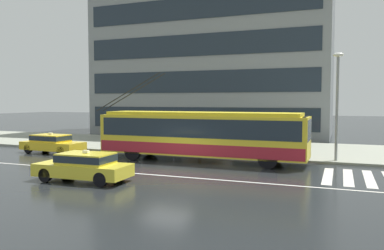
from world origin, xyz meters
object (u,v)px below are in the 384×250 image
at_px(taxi_queued_behind_bus, 52,143).
at_px(pedestrian_approaching_curb, 196,135).
at_px(pedestrian_walking_past, 199,130).
at_px(trolleybus, 201,134).
at_px(taxi_oncoming_near, 84,165).
at_px(street_lamp, 337,97).
at_px(bus_shelter, 204,122).
at_px(pedestrian_waiting_by_pole, 291,139).
at_px(pedestrian_at_shelter, 229,137).

xyz_separation_m(taxi_queued_behind_bus, pedestrian_approaching_curb, (8.74, 4.77, 0.41)).
bearing_deg(pedestrian_walking_past, trolleybus, -67.30).
relative_size(taxi_oncoming_near, street_lamp, 0.70).
height_order(pedestrian_approaching_curb, street_lamp, street_lamp).
bearing_deg(bus_shelter, taxi_oncoming_near, -100.18).
bearing_deg(street_lamp, bus_shelter, 171.53).
relative_size(taxi_oncoming_near, pedestrian_waiting_by_pole, 2.63).
height_order(pedestrian_walking_past, pedestrian_waiting_by_pole, pedestrian_walking_past).
xyz_separation_m(taxi_queued_behind_bus, pedestrian_at_shelter, (11.33, 4.47, 0.36)).
distance_m(pedestrian_approaching_curb, pedestrian_waiting_by_pole, 6.71).
height_order(bus_shelter, pedestrian_walking_past, bus_shelter).
height_order(taxi_queued_behind_bus, bus_shelter, bus_shelter).
xyz_separation_m(pedestrian_approaching_curb, pedestrian_waiting_by_pole, (6.70, -0.29, 0.00)).
distance_m(taxi_oncoming_near, street_lamp, 14.38).
height_order(pedestrian_waiting_by_pole, street_lamp, street_lamp).
distance_m(pedestrian_walking_past, pedestrian_waiting_by_pole, 6.04).
height_order(taxi_queued_behind_bus, pedestrian_waiting_by_pole, pedestrian_waiting_by_pole).
bearing_deg(trolleybus, taxi_oncoming_near, -112.27).
bearing_deg(pedestrian_walking_past, pedestrian_waiting_by_pole, 13.70).
xyz_separation_m(bus_shelter, pedestrian_waiting_by_pole, (5.73, 0.69, -1.03)).
bearing_deg(pedestrian_approaching_curb, pedestrian_walking_past, -63.51).
bearing_deg(taxi_oncoming_near, trolleybus, 67.73).
height_order(pedestrian_walking_past, street_lamp, street_lamp).
bearing_deg(bus_shelter, pedestrian_approaching_curb, 134.80).
relative_size(bus_shelter, pedestrian_approaching_curb, 2.41).
height_order(pedestrian_at_shelter, pedestrian_waiting_by_pole, pedestrian_waiting_by_pole).
xyz_separation_m(bus_shelter, pedestrian_at_shelter, (1.62, 0.68, -1.08)).
distance_m(trolleybus, taxi_queued_behind_bus, 10.78).
xyz_separation_m(pedestrian_at_shelter, pedestrian_waiting_by_pole, (4.11, 0.01, 0.05)).
xyz_separation_m(pedestrian_at_shelter, pedestrian_walking_past, (-1.74, -1.41, 0.57)).
height_order(taxi_queued_behind_bus, pedestrian_walking_past, pedestrian_walking_past).
xyz_separation_m(pedestrian_walking_past, pedestrian_waiting_by_pole, (5.85, 1.43, -0.52)).
xyz_separation_m(pedestrian_walking_past, street_lamp, (8.63, -0.53, 2.19)).
height_order(bus_shelter, pedestrian_approaching_curb, bus_shelter).
distance_m(taxi_queued_behind_bus, street_lamp, 18.66).
xyz_separation_m(bus_shelter, pedestrian_approaching_curb, (-0.97, 0.98, -1.03)).
distance_m(pedestrian_walking_past, street_lamp, 8.92).
bearing_deg(pedestrian_at_shelter, pedestrian_walking_past, -140.86).
distance_m(taxi_oncoming_near, pedestrian_waiting_by_pole, 13.70).
distance_m(pedestrian_approaching_curb, pedestrian_walking_past, 1.99).
relative_size(trolleybus, pedestrian_waiting_by_pole, 8.10).
distance_m(taxi_queued_behind_bus, pedestrian_walking_past, 10.11).
height_order(pedestrian_at_shelter, street_lamp, street_lamp).
distance_m(taxi_queued_behind_bus, bus_shelter, 10.52).
relative_size(pedestrian_at_shelter, pedestrian_walking_past, 0.82).
bearing_deg(trolleybus, pedestrian_approaching_curb, 114.18).
bearing_deg(pedestrian_waiting_by_pole, pedestrian_approaching_curb, 177.53).
distance_m(bus_shelter, pedestrian_waiting_by_pole, 5.86).
relative_size(taxi_oncoming_near, pedestrian_at_shelter, 2.76).
bearing_deg(pedestrian_approaching_curb, taxi_queued_behind_bus, -151.38).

